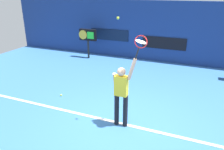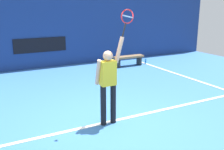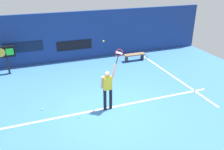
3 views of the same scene
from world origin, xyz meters
name	(u,v)px [view 1 (image 1 of 3)]	position (x,y,z in m)	size (l,w,h in m)	color
ground_plane	(120,125)	(0.00, 0.00, 0.00)	(18.00, 18.00, 0.00)	#3870B2
back_wall	(165,32)	(0.00, 6.37, 1.52)	(18.00, 0.20, 3.04)	navy
sponsor_banner_center	(164,43)	(0.00, 6.25, 0.99)	(2.20, 0.03, 0.60)	black
sponsor_banner_portside	(109,35)	(-3.00, 6.25, 1.19)	(2.20, 0.03, 0.60)	#0C1933
court_baseline	(120,123)	(0.00, 0.07, 0.01)	(10.00, 0.10, 0.01)	white
tennis_player	(121,92)	(0.03, 0.03, 1.01)	(0.64, 0.31, 1.98)	black
tennis_racket	(140,43)	(0.48, 0.03, 2.37)	(0.39, 0.27, 0.63)	black
tennis_ball	(118,18)	(-0.11, 0.07, 2.91)	(0.07, 0.07, 0.07)	#CCE033
scoreboard_clock	(88,36)	(-3.92, 5.47, 1.20)	(0.96, 0.20, 1.56)	black
spare_ball	(61,95)	(-2.56, 0.88, 0.03)	(0.07, 0.07, 0.07)	#CCE033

